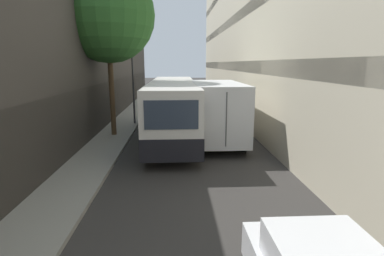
{
  "coord_description": "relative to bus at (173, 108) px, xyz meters",
  "views": [
    {
      "loc": [
        -0.61,
        0.65,
        4.08
      ],
      "look_at": [
        -0.0,
        12.15,
        1.6
      ],
      "focal_mm": 28.0,
      "sensor_mm": 36.0,
      "label": 1
    }
  ],
  "objects": [
    {
      "name": "sidewalk_left",
      "position": [
        -3.36,
        -2.35,
        -1.58
      ],
      "size": [
        1.95,
        60.0,
        0.15
      ],
      "color": "gray",
      "rests_on": "ground_plane"
    },
    {
      "name": "building_left_shopfront",
      "position": [
        -5.44,
        -2.35,
        1.66
      ],
      "size": [
        2.4,
        60.0,
        7.29
      ],
      "color": "#423D38",
      "rests_on": "ground_plane"
    },
    {
      "name": "street_tree_left",
      "position": [
        -3.36,
        0.06,
        4.9
      ],
      "size": [
        4.96,
        4.96,
        8.91
      ],
      "color": "#4C3823",
      "rests_on": "sidewalk_left"
    },
    {
      "name": "panel_van",
      "position": [
        -0.29,
        11.48,
        -0.59
      ],
      "size": [
        1.99,
        4.79,
        1.9
      ],
      "color": "silver",
      "rests_on": "ground_plane"
    },
    {
      "name": "bus",
      "position": [
        0.0,
        0.0,
        0.0
      ],
      "size": [
        2.46,
        11.85,
        3.13
      ],
      "color": "silver",
      "rests_on": "ground_plane"
    },
    {
      "name": "box_truck",
      "position": [
        2.28,
        -0.73,
        0.03
      ],
      "size": [
        2.37,
        7.83,
        3.14
      ],
      "color": "silver",
      "rests_on": "ground_plane"
    },
    {
      "name": "street_lamp",
      "position": [
        -2.63,
        3.32,
        3.86
      ],
      "size": [
        0.36,
        0.8,
        7.93
      ],
      "color": "#38383D",
      "rests_on": "sidewalk_left"
    },
    {
      "name": "ground_plane",
      "position": [
        0.79,
        -2.35,
        -1.66
      ],
      "size": [
        150.0,
        150.0,
        0.0
      ],
      "primitive_type": "plane",
      "color": "#33302D"
    }
  ]
}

